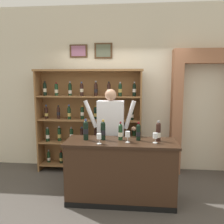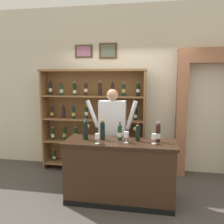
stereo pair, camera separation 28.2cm
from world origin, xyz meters
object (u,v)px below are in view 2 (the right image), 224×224
Objects in this scene: tasting_bottle_brunello at (85,129)px; wine_glass_spare at (154,137)px; tasting_bottle_bianco at (103,130)px; tasting_bottle_grappa at (120,132)px; tasting_counter at (120,171)px; shopkeeper at (112,126)px; wine_glass_left at (97,137)px; tasting_bottle_riserva at (138,132)px; wine_shelf at (93,118)px; wine_glass_right at (126,135)px; tasting_bottle_rosso at (158,132)px.

wine_glass_spare is (1.05, -0.07, -0.05)m from tasting_bottle_brunello.
tasting_bottle_bianco is 0.27m from tasting_bottle_grappa.
tasting_counter is 11.26× the size of wine_glass_spare.
shopkeeper reaches higher than tasting_bottle_grappa.
tasting_bottle_bianco reaches higher than wine_glass_spare.
wine_glass_spare is at bearing -7.63° from tasting_bottle_bianco.
tasting_counter is 5.92× the size of tasting_bottle_grappa.
shopkeeper is at bearing 83.26° from wine_glass_left.
wine_glass_spare is (0.24, -0.12, -0.03)m from tasting_bottle_riserva.
tasting_bottle_brunello is 1.14× the size of tasting_bottle_riserva.
wine_shelf is at bearing 122.40° from tasting_bottle_grappa.
wine_shelf is at bearing 106.74° from wine_glass_left.
wine_glass_spare is (0.81, 0.13, 0.00)m from wine_glass_left.
wine_glass_right is (-0.40, -0.01, 0.02)m from wine_glass_spare.
tasting_bottle_bianco is (-0.06, -0.52, 0.04)m from shopkeeper.
wine_shelf is 0.78m from shopkeeper.
tasting_bottle_riserva is at bearing 1.57° from tasting_bottle_bianco.
tasting_bottle_brunello is 0.53m from tasting_bottle_grappa.
tasting_bottle_riserva is 0.92× the size of tasting_bottle_rosso.
tasting_bottle_brunello reaches higher than tasting_bottle_grappa.
shopkeeper is 10.24× the size of wine_glass_right.
tasting_bottle_bianco is 1.10× the size of tasting_bottle_grappa.
tasting_bottle_grappa is 0.92× the size of tasting_bottle_rosso.
wine_shelf is at bearing 121.39° from tasting_counter.
shopkeeper reaches higher than tasting_bottle_rosso.
tasting_bottle_riserva is (0.54, 0.01, -0.02)m from tasting_bottle_bianco.
wine_shelf is at bearing 111.18° from tasting_bottle_bianco.
tasting_bottle_rosso is 2.07× the size of wine_glass_left.
tasting_bottle_grappa reaches higher than wine_glass_spare.
wine_glass_spare is (0.52, -0.12, -0.02)m from tasting_bottle_grappa.
shopkeeper is at bearing 59.17° from tasting_bottle_brunello.
wine_shelf is at bearing 131.53° from tasting_bottle_riserva.
shopkeeper is at bearing -50.43° from wine_shelf.
tasting_bottle_grappa reaches higher than tasting_counter.
tasting_counter is 0.99× the size of shopkeeper.
tasting_bottle_rosso reaches higher than wine_glass_left.
tasting_bottle_brunello is at bearing 177.72° from tasting_counter.
wine_shelf is 7.44× the size of tasting_bottle_grappa.
wine_glass_left is (0.24, -0.20, -0.05)m from tasting_bottle_brunello.
tasting_counter is at bearing 174.01° from wine_glass_spare.
shopkeeper is 0.52m from tasting_bottle_bianco.
tasting_bottle_rosso reaches higher than tasting_counter.
wine_glass_left is (-0.03, -0.23, -0.05)m from tasting_bottle_bianco.
tasting_bottle_riserva is 0.30m from tasting_bottle_rosso.
wine_glass_left is at bearing -163.82° from wine_glass_right.
shopkeeper is 0.69m from tasting_bottle_riserva.
tasting_bottle_rosso is at bearing 65.57° from wine_glass_spare.
tasting_bottle_brunello is 1.05m from wine_glass_spare.
wine_glass_spare is (0.72, -0.62, -0.01)m from shopkeeper.
tasting_counter is 11.29× the size of wine_glass_left.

